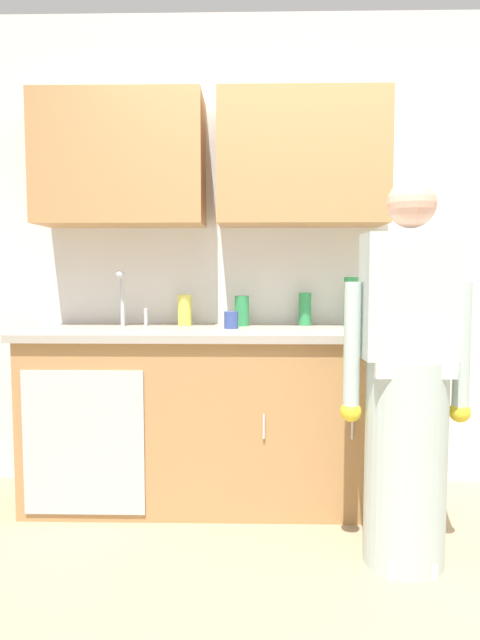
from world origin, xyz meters
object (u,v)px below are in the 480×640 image
at_px(sink, 124,331).
at_px(person_at_sink, 407,403).
at_px(bottle_soap, 242,311).
at_px(cup_by_sink, 231,320).
at_px(sponge, 391,330).
at_px(bottle_water_short, 185,310).
at_px(bottle_water_tall, 351,302).
at_px(bottle_dish_liquid, 305,309).

height_order(sink, person_at_sink, person_at_sink).
bearing_deg(bottle_soap, cup_by_sink, -109.28).
bearing_deg(sponge, sink, 172.57).
bearing_deg(sponge, cup_by_sink, 166.50).
distance_m(sink, person_at_sink, 1.51).
bearing_deg(bottle_water_short, sponge, -18.22).
bearing_deg(bottle_water_tall, sink, -173.29).
bearing_deg(sink, bottle_dish_liquid, 11.90).
distance_m(person_at_sink, bottle_dish_liquid, 0.99).
xyz_separation_m(person_at_sink, cup_by_sink, (-0.76, 0.67, 0.29)).
distance_m(bottle_soap, cup_by_sink, 0.17).
relative_size(bottle_dish_liquid, sponge, 1.69).
relative_size(bottle_water_tall, bottle_soap, 1.62).
height_order(sink, bottle_soap, sink).
height_order(bottle_soap, sponge, bottle_soap).
height_order(sink, sponge, sink).
xyz_separation_m(bottle_soap, cup_by_sink, (-0.05, -0.15, -0.04)).
xyz_separation_m(person_at_sink, bottle_water_short, (-1.03, 0.83, 0.34)).
height_order(person_at_sink, bottle_dish_liquid, person_at_sink).
height_order(bottle_water_short, cup_by_sink, bottle_water_short).
height_order(bottle_soap, bottle_dish_liquid, bottle_dish_liquid).
distance_m(sink, bottle_water_short, 0.37).
bearing_deg(bottle_dish_liquid, bottle_water_tall, -14.04).
bearing_deg(bottle_dish_liquid, sponge, -44.60).
xyz_separation_m(sink, person_at_sink, (1.34, -0.65, -0.23)).
distance_m(person_at_sink, bottle_water_tall, 0.89).
xyz_separation_m(bottle_dish_liquid, cup_by_sink, (-0.41, -0.20, -0.05)).
relative_size(bottle_soap, sponge, 1.54).
bearing_deg(person_at_sink, bottle_soap, 130.86).
xyz_separation_m(bottle_water_tall, bottle_dish_liquid, (-0.25, 0.06, -0.04)).
relative_size(bottle_soap, cup_by_sink, 1.85).
relative_size(person_at_sink, bottle_water_tall, 5.89).
height_order(sink, bottle_dish_liquid, sink).
distance_m(sink, bottle_dish_liquid, 1.02).
relative_size(sink, cup_by_sink, 5.47).
bearing_deg(bottle_water_short, bottle_soap, -1.12).
bearing_deg(bottle_soap, sink, -165.08).
height_order(person_at_sink, bottle_water_tall, person_at_sink).
xyz_separation_m(bottle_water_tall, bottle_water_short, (-0.93, 0.03, -0.05)).
bearing_deg(bottle_water_tall, bottle_dish_liquid, 165.96).
distance_m(bottle_soap, sponge, 0.83).
distance_m(bottle_water_tall, cup_by_sink, 0.68).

